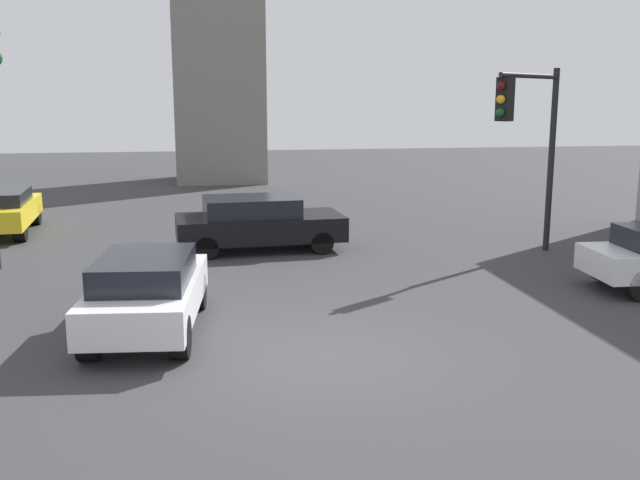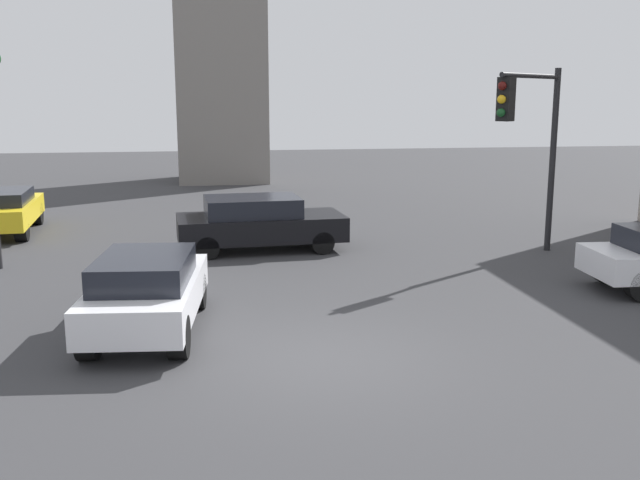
{
  "view_description": "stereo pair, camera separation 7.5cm",
  "coord_description": "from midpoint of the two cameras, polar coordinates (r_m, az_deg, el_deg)",
  "views": [
    {
      "loc": [
        -1.83,
        -10.47,
        4.03
      ],
      "look_at": [
        0.55,
        3.4,
        1.2
      ],
      "focal_mm": 40.17,
      "sensor_mm": 36.0,
      "label": 1
    },
    {
      "loc": [
        -1.75,
        -10.48,
        4.03
      ],
      "look_at": [
        0.55,
        3.4,
        1.2
      ],
      "focal_mm": 40.17,
      "sensor_mm": 36.0,
      "label": 2
    }
  ],
  "objects": [
    {
      "name": "car_1",
      "position": [
        23.26,
        -23.93,
        2.21
      ],
      "size": [
        2.08,
        4.24,
        1.32
      ],
      "rotation": [
        0.0,
        0.0,
        1.64
      ],
      "color": "yellow",
      "rests_on": "ground_plane"
    },
    {
      "name": "traffic_light_1",
      "position": [
        18.43,
        16.5,
        8.87
      ],
      "size": [
        2.41,
        1.9,
        4.74
      ],
      "rotation": [
        0.0,
        0.0,
        -2.49
      ],
      "color": "black",
      "rests_on": "ground_plane"
    },
    {
      "name": "car_3",
      "position": [
        12.69,
        -13.45,
        -3.95
      ],
      "size": [
        2.09,
        4.1,
        1.4
      ],
      "rotation": [
        0.0,
        0.0,
        1.47
      ],
      "color": "silver",
      "rests_on": "ground_plane"
    },
    {
      "name": "car_2",
      "position": [
        19.07,
        -4.8,
        1.41
      ],
      "size": [
        4.49,
        2.23,
        1.43
      ],
      "rotation": [
        0.0,
        0.0,
        0.06
      ],
      "color": "black",
      "rests_on": "ground_plane"
    },
    {
      "name": "ground_plane",
      "position": [
        11.36,
        0.27,
        -9.41
      ],
      "size": [
        88.7,
        88.7,
        0.0
      ],
      "primitive_type": "plane",
      "color": "#38383A"
    }
  ]
}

